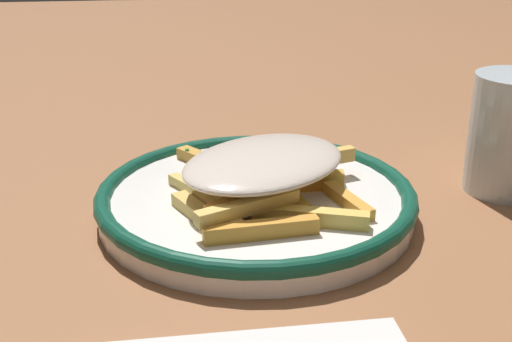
{
  "coord_description": "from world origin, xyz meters",
  "views": [
    {
      "loc": [
        0.51,
        -0.07,
        0.25
      ],
      "look_at": [
        0.0,
        0.0,
        0.04
      ],
      "focal_mm": 47.9,
      "sensor_mm": 36.0,
      "label": 1
    }
  ],
  "objects": [
    {
      "name": "water_glass",
      "position": [
        -0.02,
        0.23,
        0.05
      ],
      "size": [
        0.07,
        0.07,
        0.11
      ],
      "primitive_type": "cylinder",
      "color": "silver",
      "rests_on": "ground_plane"
    },
    {
      "name": "ground_plane",
      "position": [
        0.0,
        0.0,
        0.0
      ],
      "size": [
        2.6,
        2.6,
        0.0
      ],
      "primitive_type": "plane",
      "color": "#9A623E"
    },
    {
      "name": "fries_heap",
      "position": [
        0.01,
        0.0,
        0.04
      ],
      "size": [
        0.19,
        0.18,
        0.04
      ],
      "color": "#C78635",
      "rests_on": "plate"
    },
    {
      "name": "plate",
      "position": [
        0.0,
        0.0,
        0.01
      ],
      "size": [
        0.27,
        0.27,
        0.03
      ],
      "color": "white",
      "rests_on": "ground_plane"
    }
  ]
}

